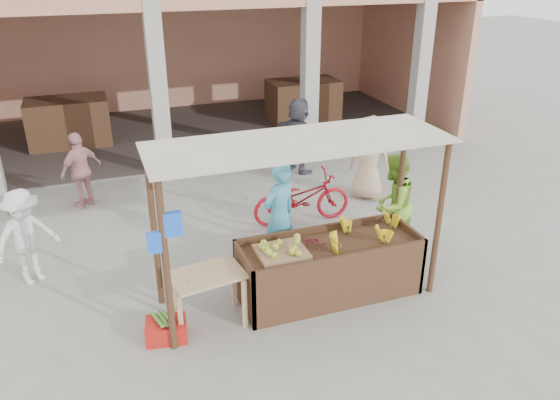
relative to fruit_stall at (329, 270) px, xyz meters
name	(u,v)px	position (x,y,z in m)	size (l,w,h in m)	color
ground	(296,300)	(-0.50, 0.00, -0.40)	(60.00, 60.00, 0.00)	gray
market_building	(178,30)	(-0.45, 8.93, 2.30)	(14.40, 6.40, 4.20)	tan
fruit_stall	(329,270)	(0.00, 0.00, 0.00)	(2.60, 0.95, 0.80)	#49301D
stall_awning	(296,172)	(-0.51, 0.06, 1.58)	(4.09, 1.35, 2.39)	#49301D
banana_heap	(363,231)	(0.55, 0.05, 0.51)	(1.21, 0.66, 0.22)	yellow
melon_tray	(282,248)	(-0.72, 0.02, 0.49)	(0.69, 0.59, 0.19)	#A07852
berry_heap	(311,243)	(-0.27, 0.06, 0.48)	(0.48, 0.39, 0.15)	maroon
side_table	(207,282)	(-1.80, -0.08, 0.23)	(1.03, 0.77, 0.77)	tan
papaya_pile	(206,267)	(-1.80, -0.08, 0.48)	(0.75, 0.43, 0.22)	#4E9A32
red_crate	(166,330)	(-2.41, -0.24, -0.27)	(0.52, 0.37, 0.27)	red
plantain_bundle	(165,319)	(-2.41, -0.24, -0.09)	(0.42, 0.30, 0.08)	#4A8430
produce_sacks	(332,148)	(2.45, 5.22, -0.12)	(0.74, 0.46, 0.57)	maroon
vendor_blue	(279,212)	(-0.40, 1.02, 0.53)	(0.70, 0.51, 1.86)	#46A9C7
vendor_green	(393,202)	(1.46, 0.78, 0.52)	(0.88, 0.51, 1.83)	#7BB52E
motorcycle	(302,197)	(0.50, 2.31, 0.10)	(1.92, 0.66, 1.01)	#A7101E
shopper_a	(25,233)	(-4.10, 1.83, 0.41)	(1.05, 0.52, 1.63)	silver
shopper_b	(81,168)	(-3.27, 4.41, 0.41)	(0.95, 0.51, 1.62)	tan
shopper_c	(370,154)	(2.17, 2.90, 0.55)	(0.91, 0.59, 1.89)	tan
shopper_d	(299,134)	(1.38, 4.73, 0.50)	(1.66, 0.68, 1.80)	#45444F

